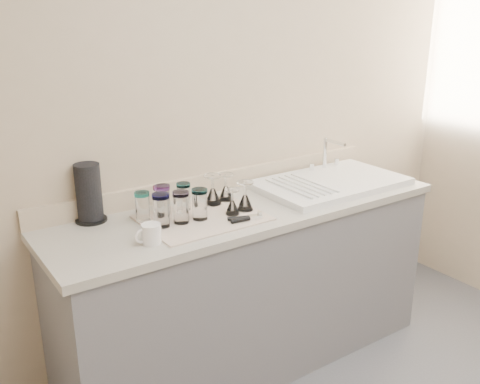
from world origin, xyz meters
TOP-DOWN VIEW (x-y plane):
  - counter_unit at (0.00, 1.20)m, footprint 2.06×0.62m
  - sink_unit at (0.55, 1.20)m, footprint 0.82×0.50m
  - dish_towel at (-0.29, 1.17)m, footprint 0.55×0.42m
  - tumbler_teal at (-0.53, 1.29)m, footprint 0.07×0.07m
  - tumbler_cyan at (-0.42, 1.31)m, footprint 0.07×0.07m
  - tumbler_purple at (-0.31, 1.31)m, footprint 0.07×0.07m
  - tumbler_magenta at (-0.49, 1.18)m, footprint 0.08×0.08m
  - tumbler_blue at (-0.40, 1.17)m, footprint 0.07×0.07m
  - tumbler_lavender at (-0.31, 1.16)m, footprint 0.07×0.07m
  - tumbler_extra at (-0.41, 1.36)m, footprint 0.06×0.06m
  - goblet_back_left at (-0.15, 1.30)m, footprint 0.08×0.08m
  - goblet_back_right at (-0.07, 1.31)m, footprint 0.08×0.08m
  - goblet_front_left at (-0.15, 1.13)m, footprint 0.07×0.07m
  - goblet_front_right at (-0.07, 1.14)m, footprint 0.08×0.08m
  - can_opener at (-0.14, 1.03)m, footprint 0.16×0.08m
  - white_mug at (-0.61, 1.05)m, footprint 0.12×0.08m
  - paper_towel_roll at (-0.73, 1.44)m, footprint 0.14×0.14m

SIDE VIEW (x-z plane):
  - counter_unit at x=0.00m, z-range 0.00..0.90m
  - dish_towel at x=-0.29m, z-range 0.90..0.91m
  - can_opener at x=-0.14m, z-range 0.91..0.93m
  - sink_unit at x=0.55m, z-range 0.81..1.03m
  - white_mug at x=-0.61m, z-range 0.90..0.98m
  - goblet_front_left at x=-0.15m, z-range 0.89..1.01m
  - goblet_back_right at x=-0.07m, z-range 0.89..1.02m
  - goblet_front_right at x=-0.07m, z-range 0.88..1.03m
  - goblet_back_left at x=-0.15m, z-range 0.88..1.03m
  - tumbler_extra at x=-0.41m, z-range 0.91..1.03m
  - tumbler_purple at x=-0.31m, z-range 0.91..1.04m
  - tumbler_teal at x=-0.53m, z-range 0.91..1.05m
  - tumbler_cyan at x=-0.42m, z-range 0.91..1.05m
  - tumbler_lavender at x=-0.31m, z-range 0.91..1.05m
  - tumbler_blue at x=-0.40m, z-range 0.91..1.06m
  - tumbler_magenta at x=-0.49m, z-range 0.91..1.06m
  - paper_towel_roll at x=-0.73m, z-range 0.90..1.17m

